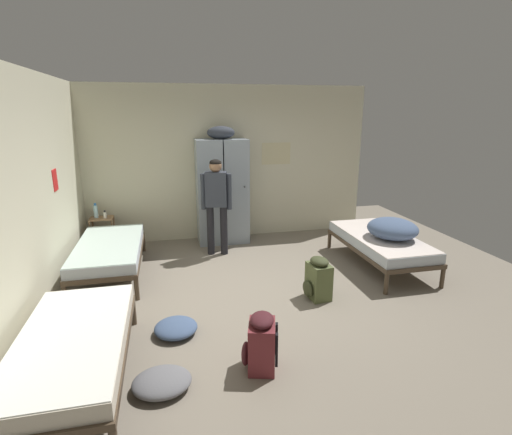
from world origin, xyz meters
The scene contains 15 objects.
ground_plane centered at (0.00, 0.00, 0.00)m, with size 8.16×8.16×0.00m, color gray.
room_backdrop centered at (-1.25, 1.28, 1.39)m, with size 5.22×4.95×2.77m.
locker_bank centered at (-0.18, 2.16, 0.97)m, with size 0.90×0.55×2.07m.
shelf_unit centered at (-2.25, 2.18, 0.35)m, with size 0.38×0.30×0.57m.
bed_left_rear centered at (-2.00, 1.03, 0.38)m, with size 0.90×1.90×0.49m.
bed_right centered at (2.00, 0.46, 0.38)m, with size 0.90×1.90×0.49m.
bed_left_front centered at (-2.00, -1.42, 0.38)m, with size 0.90×1.90×0.49m.
bedding_heap centered at (2.09, 0.30, 0.64)m, with size 0.72×0.76×0.30m.
person_traveler centered at (-0.36, 1.53, 0.95)m, with size 0.49×0.28×1.58m.
water_bottle centered at (-2.33, 2.20, 0.68)m, with size 0.07×0.07×0.25m.
lotion_bottle centered at (-2.18, 2.14, 0.63)m, with size 0.05×0.05×0.13m.
backpack_olive centered at (0.67, -0.36, 0.26)m, with size 0.36×0.34×0.55m.
backpack_maroon centered at (-0.37, -1.57, 0.26)m, with size 0.39×0.37×0.55m.
clothes_pile_grey centered at (-1.27, -1.66, 0.07)m, with size 0.51×0.44×0.14m.
clothes_pile_denim centered at (-1.13, -0.80, 0.07)m, with size 0.46×0.47×0.14m.
Camera 1 is at (-1.12, -4.63, 2.32)m, focal length 27.37 mm.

